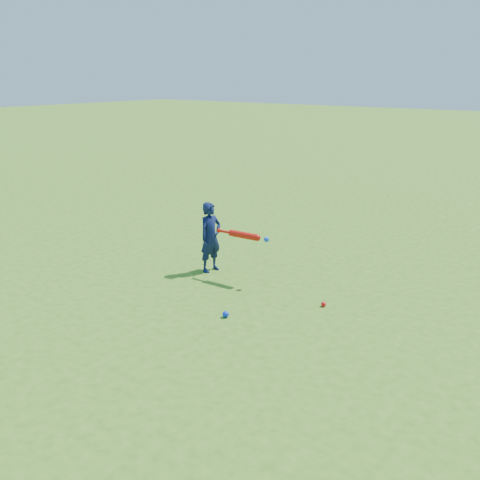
{
  "coord_description": "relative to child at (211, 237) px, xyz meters",
  "views": [
    {
      "loc": [
        5.39,
        -4.95,
        2.71
      ],
      "look_at": [
        1.17,
        0.58,
        0.55
      ],
      "focal_mm": 40.0,
      "sensor_mm": 36.0,
      "label": 1
    }
  ],
  "objects": [
    {
      "name": "ground_ball_blue",
      "position": [
        1.14,
        -1.09,
        -0.46
      ],
      "size": [
        0.08,
        0.08,
        0.08
      ],
      "primitive_type": "sphere",
      "color": "#0D2FDE",
      "rests_on": "ground"
    },
    {
      "name": "ground",
      "position": [
        -0.67,
        -0.55,
        -0.5
      ],
      "size": [
        80.0,
        80.0,
        0.0
      ],
      "primitive_type": "plane",
      "color": "#39701A",
      "rests_on": "ground"
    },
    {
      "name": "child",
      "position": [
        0.0,
        0.0,
        0.0
      ],
      "size": [
        0.28,
        0.39,
        1.01
      ],
      "primitive_type": "imported",
      "rotation": [
        0.0,
        0.0,
        1.45
      ],
      "color": "#0E1643",
      "rests_on": "ground"
    },
    {
      "name": "bat_swing",
      "position": [
        0.63,
        -0.01,
        0.14
      ],
      "size": [
        0.81,
        0.12,
        0.09
      ],
      "rotation": [
        0.0,
        0.0,
        0.07
      ],
      "color": "red",
      "rests_on": "ground"
    },
    {
      "name": "ground_ball_red",
      "position": [
        1.9,
        -0.13,
        -0.47
      ],
      "size": [
        0.06,
        0.06,
        0.06
      ],
      "primitive_type": "sphere",
      "color": "red",
      "rests_on": "ground"
    }
  ]
}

